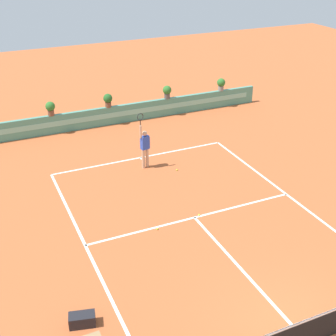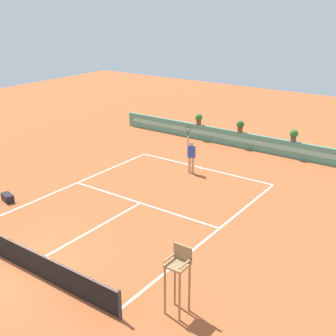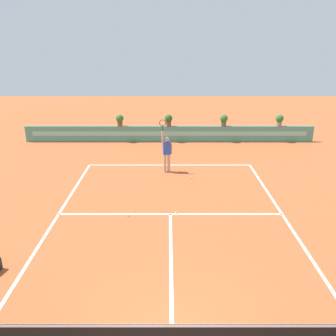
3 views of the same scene
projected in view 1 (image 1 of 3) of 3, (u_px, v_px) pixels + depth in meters
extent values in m
plane|color=#B2562D|center=(200.00, 223.00, 16.70)|extent=(60.00, 60.00, 0.00)
cube|color=white|center=(140.00, 158.00, 21.47)|extent=(8.22, 0.10, 0.01)
cube|color=white|center=(195.00, 217.00, 17.02)|extent=(8.22, 0.10, 0.01)
cube|color=white|center=(241.00, 269.00, 14.43)|extent=(0.10, 6.40, 0.01)
cube|color=white|center=(89.00, 253.00, 15.16)|extent=(0.10, 11.89, 0.01)
cube|color=white|center=(293.00, 199.00, 18.15)|extent=(0.10, 11.89, 0.01)
cube|color=white|center=(141.00, 158.00, 21.39)|extent=(0.10, 0.20, 0.01)
cube|color=black|center=(312.00, 331.00, 11.62)|extent=(8.82, 0.02, 0.95)
cube|color=white|center=(314.00, 318.00, 11.42)|extent=(8.82, 0.03, 0.06)
cube|color=#4C8E7A|center=(110.00, 116.00, 24.88)|extent=(18.00, 0.20, 1.00)
cube|color=#7ABCA8|center=(110.00, 115.00, 24.78)|extent=(17.10, 0.01, 0.28)
cube|color=black|center=(82.00, 320.00, 12.34)|extent=(0.77, 0.52, 0.36)
cylinder|color=tan|center=(147.00, 157.00, 20.46)|extent=(0.14, 0.14, 0.90)
cylinder|color=tan|center=(143.00, 159.00, 20.36)|extent=(0.14, 0.14, 0.90)
cube|color=#2D4CB7|center=(145.00, 143.00, 20.06)|extent=(0.40, 0.29, 0.60)
sphere|color=tan|center=(145.00, 133.00, 19.87)|extent=(0.22, 0.22, 0.22)
cylinder|color=tan|center=(141.00, 132.00, 19.71)|extent=(0.09, 0.09, 0.55)
cylinder|color=black|center=(140.00, 123.00, 19.51)|extent=(0.04, 0.04, 0.24)
torus|color=#262626|center=(140.00, 117.00, 19.39)|extent=(0.31, 0.09, 0.31)
cylinder|color=tan|center=(149.00, 142.00, 20.20)|extent=(0.09, 0.09, 0.50)
sphere|color=#CCE033|center=(199.00, 215.00, 17.12)|extent=(0.07, 0.07, 0.07)
sphere|color=#CCE033|center=(177.00, 170.00, 20.31)|extent=(0.07, 0.07, 0.07)
sphere|color=#CCE033|center=(157.00, 229.00, 16.32)|extent=(0.07, 0.07, 0.07)
cylinder|color=brown|center=(51.00, 113.00, 23.47)|extent=(0.32, 0.32, 0.28)
sphere|color=#2D6B28|center=(50.00, 106.00, 23.31)|extent=(0.48, 0.48, 0.48)
cylinder|color=brown|center=(108.00, 104.00, 24.57)|extent=(0.32, 0.32, 0.28)
sphere|color=#235B23|center=(108.00, 98.00, 24.41)|extent=(0.48, 0.48, 0.48)
cylinder|color=gray|center=(221.00, 88.00, 27.07)|extent=(0.32, 0.32, 0.28)
sphere|color=#2D6B28|center=(221.00, 82.00, 26.92)|extent=(0.48, 0.48, 0.48)
cylinder|color=#514C47|center=(167.00, 96.00, 25.82)|extent=(0.32, 0.32, 0.28)
sphere|color=#2D6B28|center=(167.00, 90.00, 25.66)|extent=(0.48, 0.48, 0.48)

